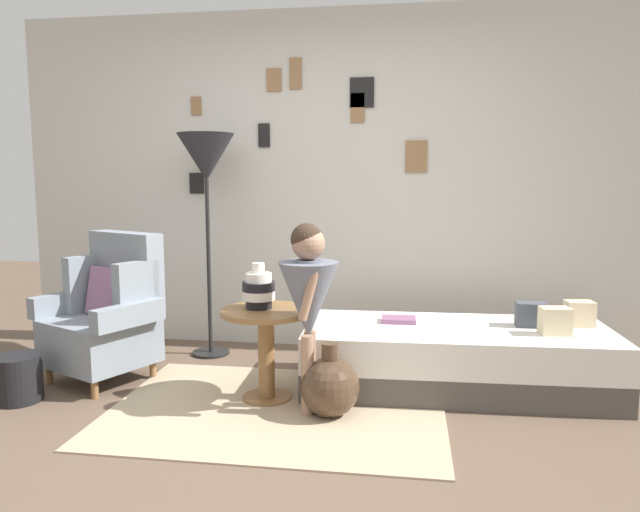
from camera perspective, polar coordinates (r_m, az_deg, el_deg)
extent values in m
plane|color=brown|center=(3.05, -5.73, -18.38)|extent=(12.00, 12.00, 0.00)
cube|color=beige|center=(4.66, 0.00, 7.12)|extent=(4.80, 0.10, 2.60)
cube|color=olive|center=(4.56, 9.24, 9.44)|extent=(0.16, 0.02, 0.24)
cube|color=slate|center=(4.55, 9.24, 9.44)|extent=(0.13, 0.01, 0.18)
cube|color=olive|center=(4.73, -4.45, 16.55)|extent=(0.11, 0.02, 0.17)
cube|color=gray|center=(4.73, -4.46, 16.56)|extent=(0.09, 0.01, 0.13)
cube|color=olive|center=(4.60, 3.64, 14.05)|extent=(0.10, 0.02, 0.22)
cube|color=silver|center=(4.60, 3.64, 14.06)|extent=(0.08, 0.01, 0.17)
cube|color=black|center=(4.61, 4.06, 15.43)|extent=(0.18, 0.02, 0.22)
cube|color=white|center=(4.61, 4.06, 15.44)|extent=(0.14, 0.01, 0.17)
cube|color=black|center=(4.70, -5.40, 11.50)|extent=(0.09, 0.02, 0.18)
cube|color=slate|center=(4.70, -5.41, 11.50)|extent=(0.07, 0.01, 0.14)
cube|color=olive|center=(4.88, -11.83, 13.97)|extent=(0.08, 0.02, 0.14)
cube|color=silver|center=(4.88, -11.85, 13.98)|extent=(0.06, 0.01, 0.11)
cube|color=black|center=(4.85, -11.77, 6.87)|extent=(0.12, 0.02, 0.16)
cube|color=#A8A8A5|center=(4.85, -11.79, 6.87)|extent=(0.09, 0.01, 0.13)
cube|color=olive|center=(4.70, -2.35, 17.16)|extent=(0.09, 0.02, 0.23)
cube|color=silver|center=(4.70, -2.36, 17.17)|extent=(0.07, 0.01, 0.18)
cube|color=tan|center=(3.55, -4.11, -14.46)|extent=(1.91, 1.39, 0.01)
cylinder|color=olive|center=(4.32, -24.61, -10.31)|extent=(0.04, 0.04, 0.12)
cylinder|color=olive|center=(3.93, -20.88, -11.85)|extent=(0.04, 0.04, 0.12)
cylinder|color=olive|center=(4.55, -19.75, -9.16)|extent=(0.04, 0.04, 0.12)
cylinder|color=olive|center=(4.19, -15.79, -10.44)|extent=(0.04, 0.04, 0.12)
cube|color=gray|center=(4.18, -20.40, -7.66)|extent=(0.78, 0.76, 0.30)
cube|color=gray|center=(4.23, -18.14, -1.51)|extent=(0.60, 0.38, 0.55)
cube|color=gray|center=(4.38, -21.55, -2.47)|extent=(0.20, 0.31, 0.39)
cube|color=gray|center=(3.96, -17.28, -3.28)|extent=(0.20, 0.31, 0.39)
cube|color=gray|center=(4.39, -23.26, -4.15)|extent=(0.30, 0.49, 0.14)
cube|color=gray|center=(3.86, -17.92, -5.44)|extent=(0.30, 0.49, 0.14)
cube|color=gray|center=(4.17, -19.50, -3.30)|extent=(0.40, 0.30, 0.33)
cube|color=#4C4742|center=(3.93, 12.91, -11.08)|extent=(1.92, 0.86, 0.18)
cube|color=white|center=(3.88, 13.00, -8.27)|extent=(1.92, 0.86, 0.22)
cube|color=beige|center=(4.10, 23.71, -5.11)|extent=(0.18, 0.14, 0.16)
cube|color=beige|center=(3.83, 21.69, -5.84)|extent=(0.19, 0.14, 0.16)
cube|color=#474C56|center=(3.99, 19.66, -5.32)|extent=(0.19, 0.13, 0.15)
cylinder|color=olive|center=(3.70, -5.14, -13.42)|extent=(0.30, 0.30, 0.02)
cylinder|color=olive|center=(3.62, -5.19, -9.53)|extent=(0.10, 0.10, 0.51)
cylinder|color=olive|center=(3.55, -5.25, -5.38)|extent=(0.54, 0.54, 0.03)
cylinder|color=black|center=(3.58, -5.92, -4.60)|extent=(0.16, 0.16, 0.05)
cylinder|color=white|center=(3.57, -5.93, -3.76)|extent=(0.20, 0.20, 0.05)
cylinder|color=black|center=(3.56, -5.94, -2.91)|extent=(0.20, 0.20, 0.05)
cylinder|color=white|center=(3.55, -5.95, -2.06)|extent=(0.16, 0.16, 0.05)
cylinder|color=white|center=(3.54, -5.97, -1.16)|extent=(0.08, 0.08, 0.06)
cylinder|color=black|center=(4.65, -10.46, -9.13)|extent=(0.28, 0.28, 0.02)
cylinder|color=black|center=(4.49, -10.70, 0.51)|extent=(0.03, 0.03, 1.55)
cone|color=#232328|center=(4.46, -10.92, 9.31)|extent=(0.42, 0.42, 0.35)
cylinder|color=#A37A60|center=(3.38, -1.22, -11.47)|extent=(0.07, 0.07, 0.46)
cylinder|color=#A37A60|center=(3.48, -0.99, -10.94)|extent=(0.07, 0.07, 0.46)
cone|color=slate|center=(3.32, -1.12, -4.33)|extent=(0.34, 0.34, 0.44)
cylinder|color=slate|center=(3.29, -1.12, -1.84)|extent=(0.17, 0.17, 0.17)
cylinder|color=#A37A60|center=(3.19, -1.06, -3.68)|extent=(0.13, 0.05, 0.30)
cylinder|color=#A37A60|center=(3.42, -0.51, -2.90)|extent=(0.13, 0.05, 0.30)
sphere|color=#A37A60|center=(3.27, -1.13, 1.23)|extent=(0.19, 0.19, 0.19)
sphere|color=#38281E|center=(3.27, -1.31, 1.64)|extent=(0.18, 0.18, 0.18)
cube|color=#8D5980|center=(3.91, 7.59, -6.09)|extent=(0.22, 0.16, 0.03)
sphere|color=#473323|center=(3.40, 0.96, -12.50)|extent=(0.34, 0.34, 0.34)
cylinder|color=#473323|center=(3.33, 0.97, -9.14)|extent=(0.09, 0.09, 0.09)
cylinder|color=black|center=(4.05, -27.10, -10.45)|extent=(0.28, 0.28, 0.28)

